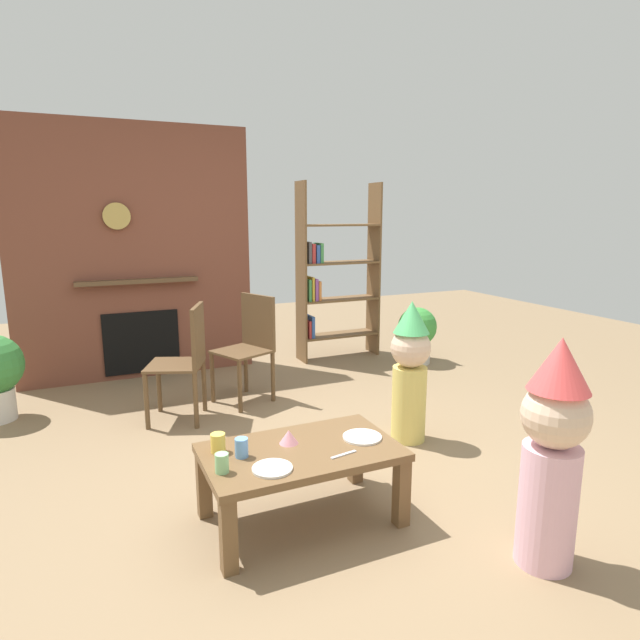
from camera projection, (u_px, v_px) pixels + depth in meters
name	position (u px, v px, depth m)	size (l,w,h in m)	color
ground_plane	(325.00, 473.00, 3.28)	(12.00, 12.00, 0.00)	#846B4C
brick_fireplace_feature	(135.00, 254.00, 5.04)	(2.20, 0.28, 2.40)	brown
bookshelf	(332.00, 277.00, 5.73)	(0.90, 0.28, 1.90)	brown
coffee_table	(301.00, 461.00, 2.71)	(0.99, 0.59, 0.40)	brown
paper_cup_near_left	(242.00, 448.00, 2.60)	(0.07, 0.07, 0.10)	#669EE0
paper_cup_near_right	(218.00, 443.00, 2.65)	(0.07, 0.07, 0.10)	#F2CC4C
paper_cup_center	(222.00, 463.00, 2.45)	(0.06, 0.06, 0.09)	#8CD18C
paper_plate_front	(362.00, 437.00, 2.83)	(0.21, 0.21, 0.01)	white
paper_plate_rear	(272.00, 468.00, 2.48)	(0.19, 0.19, 0.01)	white
birthday_cake_slice	(289.00, 437.00, 2.76)	(0.10, 0.10, 0.07)	pink
table_fork	(344.00, 455.00, 2.63)	(0.15, 0.02, 0.01)	silver
child_with_cone_hat	(553.00, 448.00, 2.33)	(0.29, 0.29, 1.06)	#EAB2C6
child_in_pink	(410.00, 368.00, 3.66)	(0.28, 0.28, 1.00)	#E0CC66
dining_chair_left	(187.00, 356.00, 4.03)	(0.52, 0.52, 0.90)	brown
dining_chair_middle	(250.00, 341.00, 4.49)	(0.53, 0.53, 0.90)	brown
potted_plant_tall	(417.00, 332.00, 5.62)	(0.41, 0.41, 0.60)	beige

